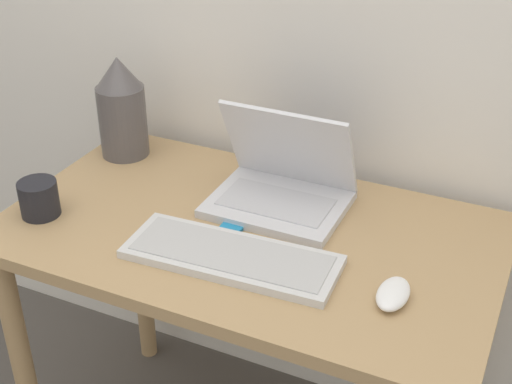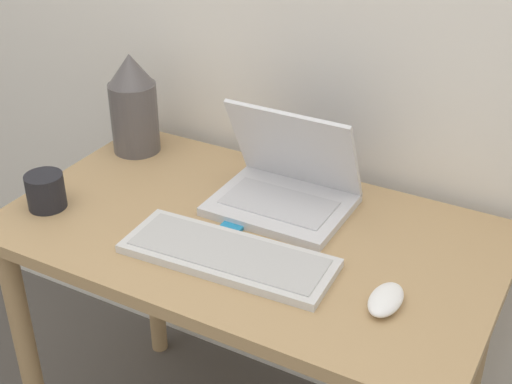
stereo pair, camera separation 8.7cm
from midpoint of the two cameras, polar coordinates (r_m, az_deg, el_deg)
desk at (r=1.60m, az=1.07°, el=-6.43°), size 1.06×0.62×0.75m
laptop at (r=1.60m, az=3.95°, el=0.55°), size 0.30×0.23×0.23m
keyboard at (r=1.43m, az=-0.50°, el=-5.13°), size 0.44×0.18×0.02m
mouse at (r=1.34m, az=12.20°, el=-8.45°), size 0.06×0.11×0.03m
vase at (r=1.83m, az=-8.44°, el=6.93°), size 0.12×0.12×0.26m
mp3_player at (r=1.52m, az=-0.54°, el=-3.10°), size 0.05×0.05×0.01m
mug at (r=1.65m, az=-15.04°, el=0.04°), size 0.09×0.09×0.08m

